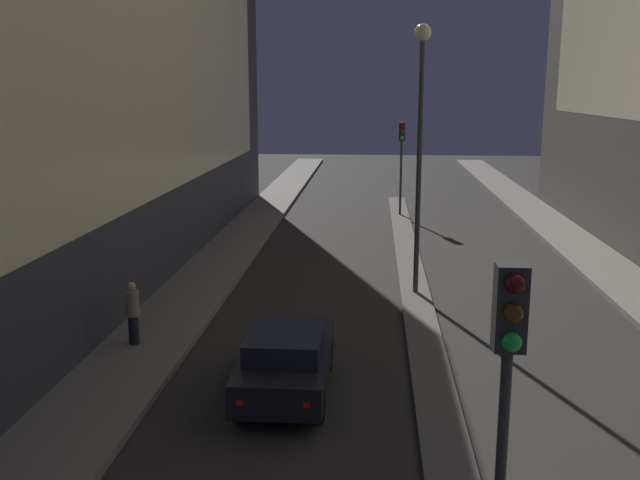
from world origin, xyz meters
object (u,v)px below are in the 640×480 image
at_px(traffic_light_near, 506,382).
at_px(car_left_lane, 286,360).
at_px(traffic_light_mid, 402,147).
at_px(street_lamp, 420,117).
at_px(pedestrian_on_left_sidewalk, 133,312).

distance_m(traffic_light_near, car_left_lane, 8.48).
relative_size(traffic_light_near, traffic_light_mid, 1.00).
bearing_deg(traffic_light_near, street_lamp, 90.00).
bearing_deg(traffic_light_mid, pedestrian_on_left_sidewalk, -110.64).
xyz_separation_m(traffic_light_mid, pedestrian_on_left_sidewalk, (-7.33, -19.46, -2.51)).
bearing_deg(traffic_light_near, traffic_light_mid, 90.00).
height_order(traffic_light_mid, car_left_lane, traffic_light_mid).
bearing_deg(traffic_light_near, pedestrian_on_left_sidewalk, 127.33).
relative_size(traffic_light_near, car_left_lane, 1.10).
xyz_separation_m(traffic_light_mid, street_lamp, (0.00, -14.05, 2.07)).
xyz_separation_m(traffic_light_mid, car_left_lane, (-3.20, -21.72, -2.78)).
relative_size(street_lamp, car_left_lane, 1.94).
height_order(car_left_lane, pedestrian_on_left_sidewalk, pedestrian_on_left_sidewalk).
bearing_deg(traffic_light_mid, car_left_lane, -98.37).
relative_size(traffic_light_mid, car_left_lane, 1.10).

